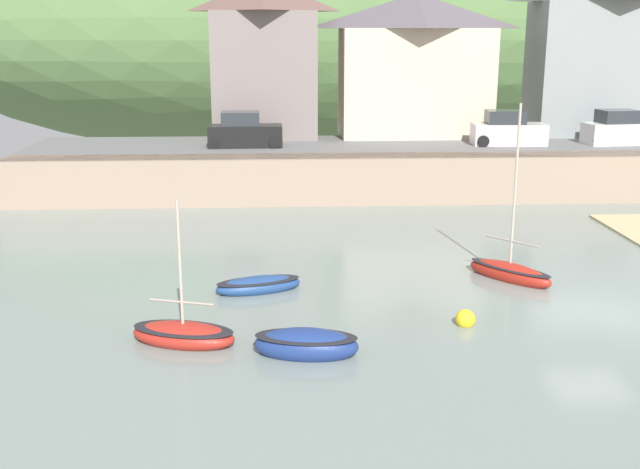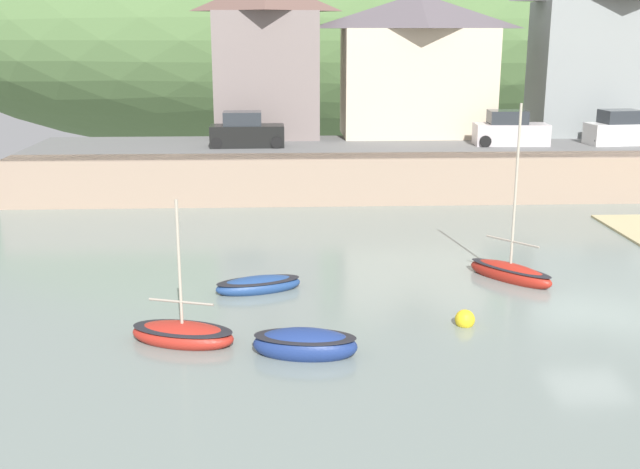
# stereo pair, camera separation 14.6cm
# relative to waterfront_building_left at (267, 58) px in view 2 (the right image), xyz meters

# --- Properties ---
(quay_seawall) EXTENTS (48.00, 9.40, 2.40)m
(quay_seawall) POSITION_rel_waterfront_building_left_xyz_m (10.71, -7.70, -5.78)
(quay_seawall) COLOR gray
(quay_seawall) RESTS_ON ground
(hillside_backdrop) EXTENTS (80.00, 44.00, 22.97)m
(hillside_backdrop) POSITION_rel_waterfront_building_left_xyz_m (6.17, 30.00, 0.91)
(hillside_backdrop) COLOR #50703E
(hillside_backdrop) RESTS_ON ground
(waterfront_building_left) EXTENTS (6.47, 5.15, 9.30)m
(waterfront_building_left) POSITION_rel_waterfront_building_left_xyz_m (0.00, 0.00, 0.00)
(waterfront_building_left) COLOR slate
(waterfront_building_left) RESTS_ON ground
(waterfront_building_centre) EXTENTS (9.28, 5.35, 8.47)m
(waterfront_building_centre) POSITION_rel_waterfront_building_left_xyz_m (9.11, 0.00, -0.42)
(waterfront_building_centre) COLOR beige
(waterfront_building_centre) RESTS_ON ground
(waterfront_building_right) EXTENTS (9.01, 4.42, 10.39)m
(waterfront_building_right) POSITION_rel_waterfront_building_left_xyz_m (20.85, 0.00, 0.56)
(waterfront_building_right) COLOR gray
(waterfront_building_right) RESTS_ON ground
(sailboat_tall_mast) EXTENTS (3.16, 1.88, 0.67)m
(sailboat_tall_mast) POSITION_rel_waterfront_building_left_xyz_m (0.09, -22.41, -6.92)
(sailboat_tall_mast) COLOR navy
(sailboat_tall_mast) RESTS_ON ground
(sailboat_white_hull) EXTENTS (2.87, 3.14, 6.46)m
(sailboat_white_hull) POSITION_rel_waterfront_building_left_xyz_m (9.06, -21.61, -6.83)
(sailboat_white_hull) COLOR #A12217
(sailboat_white_hull) RESTS_ON ground
(dinghy_open_wooden) EXTENTS (3.05, 1.69, 0.96)m
(dinghy_open_wooden) POSITION_rel_waterfront_building_left_xyz_m (1.55, -27.85, -6.84)
(dinghy_open_wooden) COLOR navy
(dinghy_open_wooden) RESTS_ON ground
(sailboat_far_left) EXTENTS (3.34, 2.18, 4.36)m
(sailboat_far_left) POSITION_rel_waterfront_building_left_xyz_m (-1.93, -26.84, -6.88)
(sailboat_far_left) COLOR #A4251B
(sailboat_far_left) RESTS_ON ground
(parked_car_near_slipway) EXTENTS (4.15, 1.82, 1.95)m
(parked_car_near_slipway) POSITION_rel_waterfront_building_left_xyz_m (-1.13, -4.50, -3.93)
(parked_car_near_slipway) COLOR black
(parked_car_near_slipway) RESTS_ON ground
(parked_car_by_wall) EXTENTS (4.18, 1.91, 1.95)m
(parked_car_by_wall) POSITION_rel_waterfront_building_left_xyz_m (13.79, -4.50, -3.93)
(parked_car_by_wall) COLOR #BDB4B6
(parked_car_by_wall) RESTS_ON ground
(parked_car_end_of_row) EXTENTS (4.26, 2.14, 1.95)m
(parked_car_end_of_row) POSITION_rel_waterfront_building_left_xyz_m (20.27, -4.50, -3.93)
(parked_car_end_of_row) COLOR silver
(parked_car_end_of_row) RESTS_ON ground
(mooring_buoy) EXTENTS (0.61, 0.61, 0.61)m
(mooring_buoy) POSITION_rel_waterfront_building_left_xyz_m (6.45, -25.88, -6.95)
(mooring_buoy) COLOR yellow
(mooring_buoy) RESTS_ON ground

